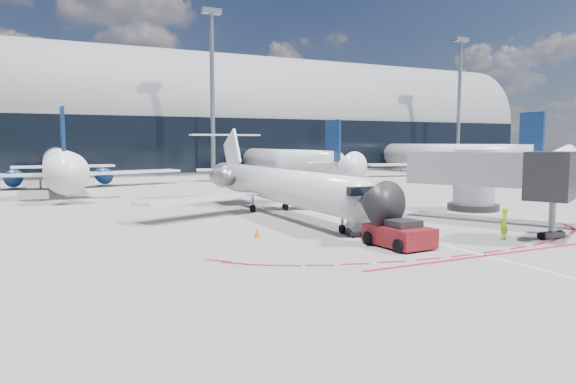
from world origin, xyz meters
name	(u,v)px	position (x,y,z in m)	size (l,w,h in m)	color
ground	(354,222)	(0.00, 0.00, 0.00)	(260.00, 260.00, 0.00)	gray
apron_centerline	(339,218)	(0.00, 2.00, 0.01)	(0.25, 40.00, 0.01)	silver
apron_stop_bar	(486,256)	(0.00, -11.50, 0.01)	(14.00, 0.25, 0.01)	maroon
terminal_building	(158,125)	(0.00, 64.97, 8.52)	(150.00, 24.15, 24.00)	gray
jet_bridge	(496,177)	(9.79, -3.01, 3.01)	(10.03, 15.20, 4.90)	gray
light_mast_centre	(212,96)	(5.00, 48.00, 12.50)	(0.70, 0.70, 25.00)	slate
light_mast_east	(459,106)	(55.00, 48.00, 12.50)	(0.70, 0.70, 25.00)	slate
regional_jet	(276,184)	(-2.99, 6.35, 2.22)	(21.56, 26.58, 6.66)	white
pushback_tug	(399,235)	(-2.37, -7.95, 0.64)	(2.57, 5.60, 1.44)	#5D0D0F
ramp_worker	(504,224)	(4.10, -8.86, 0.90)	(0.65, 0.43, 1.80)	#B8D916
uld_container	(364,219)	(-2.11, -4.27, 0.93)	(2.42, 2.22, 1.89)	black
safety_cone_left	(257,233)	(-8.05, -2.31, 0.25)	(0.36, 0.36, 0.50)	orange
bg_airliner_1	(59,142)	(-17.14, 37.96, 5.42)	(33.53, 35.50, 10.85)	white
bg_airliner_2	(286,144)	(13.52, 39.35, 5.10)	(31.55, 33.41, 10.21)	white
bg_airliner_3	(451,139)	(42.89, 37.05, 6.00)	(37.10, 39.28, 12.00)	white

